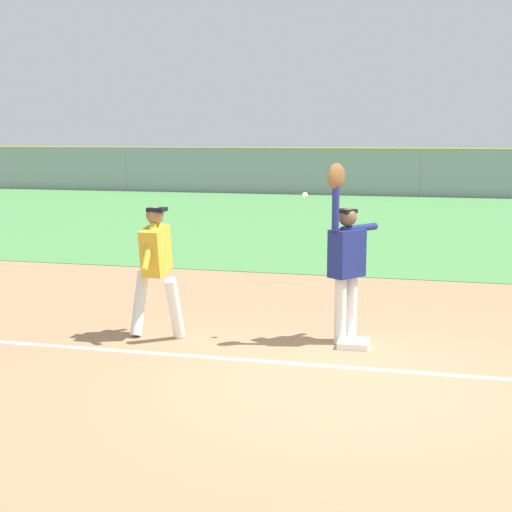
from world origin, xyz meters
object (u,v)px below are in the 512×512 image
at_px(first_base, 353,344).
at_px(runner, 156,262).
at_px(fielder, 346,256).
at_px(parked_car_black, 226,175).
at_px(baseball, 305,195).
at_px(parked_car_red, 348,176).
at_px(parked_car_silver, 484,178).

height_order(first_base, runner, runner).
height_order(fielder, runner, fielder).
height_order(runner, parked_car_black, runner).
bearing_deg(fielder, runner, 43.74).
bearing_deg(baseball, parked_car_red, 96.12).
height_order(runner, parked_car_red, runner).
relative_size(parked_car_black, parked_car_red, 1.01).
bearing_deg(runner, fielder, 9.86).
bearing_deg(parked_car_red, fielder, -79.55).
height_order(fielder, parked_car_silver, fielder).
height_order(baseball, parked_car_black, baseball).
bearing_deg(parked_car_black, baseball, -66.93).
relative_size(runner, parked_car_silver, 0.39).
relative_size(runner, baseball, 23.24).
xyz_separation_m(baseball, parked_car_red, (-2.86, 26.65, -1.19)).
bearing_deg(runner, parked_car_silver, 79.95).
distance_m(parked_car_black, parked_car_silver, 12.11).
xyz_separation_m(runner, baseball, (1.86, 0.41, 0.87)).
distance_m(runner, parked_car_silver, 27.07).
bearing_deg(first_base, fielder, 130.00).
distance_m(first_base, fielder, 1.10).
bearing_deg(fielder, parked_car_red, -47.74).
bearing_deg(first_base, parked_car_silver, 84.11).
bearing_deg(parked_car_black, parked_car_red, 11.96).
relative_size(baseball, parked_car_red, 0.02).
relative_size(first_base, parked_car_red, 0.08).
height_order(parked_car_black, parked_car_red, same).
height_order(runner, baseball, baseball).
xyz_separation_m(first_base, parked_car_black, (-9.39, 26.08, 0.63)).
xyz_separation_m(parked_car_black, parked_car_silver, (12.11, 0.26, 0.00)).
relative_size(runner, parked_car_black, 0.38).
bearing_deg(runner, parked_car_black, 105.77).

